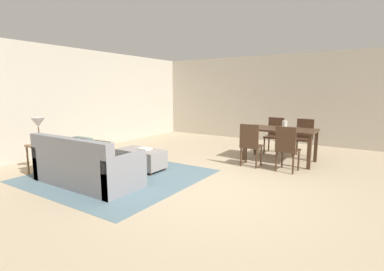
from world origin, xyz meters
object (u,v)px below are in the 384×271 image
(side_table, at_px, (40,151))
(dining_chair_near_right, at_px, (287,146))
(vase_centerpiece, at_px, (285,125))
(book_on_ottoman, at_px, (145,149))
(table_lamp, at_px, (38,123))
(dining_chair_far_left, at_px, (275,133))
(dining_table, at_px, (280,133))
(ottoman_table, at_px, (141,158))
(dining_chair_near_left, at_px, (250,143))
(dining_chair_far_right, at_px, (304,136))
(couch, at_px, (85,167))

(side_table, bearing_deg, dining_chair_near_right, 33.90)
(side_table, distance_m, vase_centerpiece, 5.15)
(book_on_ottoman, bearing_deg, table_lamp, -139.68)
(dining_chair_far_left, bearing_deg, dining_table, -64.98)
(dining_chair_far_left, bearing_deg, dining_chair_near_right, -65.47)
(ottoman_table, height_order, dining_chair_near_left, dining_chair_near_left)
(dining_chair_far_left, height_order, dining_chair_far_right, same)
(couch, relative_size, dining_table, 1.29)
(dining_chair_near_left, bearing_deg, dining_chair_far_left, 89.07)
(dining_chair_far_left, bearing_deg, book_on_ottoman, -120.25)
(dining_table, relative_size, dining_chair_far_right, 1.67)
(ottoman_table, distance_m, vase_centerpiece, 3.26)
(dining_chair_far_left, bearing_deg, dining_chair_far_right, 0.52)
(dining_chair_far_left, relative_size, vase_centerpiece, 5.07)
(couch, relative_size, dining_chair_far_right, 2.16)
(dining_chair_near_left, xyz_separation_m, book_on_ottoman, (-1.73, -1.39, -0.08))
(side_table, height_order, dining_chair_near_left, dining_chair_near_left)
(dining_table, distance_m, vase_centerpiece, 0.21)
(dining_chair_far_right, xyz_separation_m, vase_centerpiece, (-0.27, -0.80, 0.33))
(dining_chair_near_left, bearing_deg, dining_table, 64.23)
(dining_chair_near_left, distance_m, vase_centerpiece, 1.01)
(side_table, distance_m, dining_chair_far_left, 5.42)
(dining_chair_near_left, xyz_separation_m, dining_chair_far_left, (0.03, 1.61, 0.00))
(ottoman_table, bearing_deg, dining_chair_near_right, 29.55)
(table_lamp, bearing_deg, ottoman_table, 40.49)
(dining_chair_far_right, xyz_separation_m, book_on_ottoman, (-2.47, -3.01, -0.08))
(dining_table, xyz_separation_m, vase_centerpiece, (0.08, -0.00, 0.19))
(ottoman_table, xyz_separation_m, side_table, (-1.47, -1.26, 0.22))
(dining_chair_near_right, bearing_deg, ottoman_table, -150.45)
(side_table, bearing_deg, vase_centerpiece, 43.22)
(dining_chair_near_left, bearing_deg, book_on_ottoman, -141.10)
(vase_centerpiece, bearing_deg, book_on_ottoman, -134.91)
(dining_chair_near_left, distance_m, dining_chair_near_right, 0.76)
(dining_chair_near_right, bearing_deg, side_table, -146.10)
(table_lamp, xyz_separation_m, dining_table, (3.66, 3.52, -0.33))
(couch, relative_size, book_on_ottoman, 7.64)
(table_lamp, distance_m, book_on_ottoman, 2.09)
(couch, height_order, ottoman_table, couch)
(table_lamp, height_order, vase_centerpiece, table_lamp)
(dining_table, relative_size, vase_centerpiece, 8.49)
(couch, distance_m, dining_table, 4.21)
(table_lamp, distance_m, dining_chair_near_right, 4.87)
(couch, distance_m, dining_chair_far_right, 5.06)
(ottoman_table, xyz_separation_m, dining_chair_near_left, (1.79, 1.44, 0.28))
(ottoman_table, distance_m, side_table, 1.95)
(dining_chair_far_left, bearing_deg, table_lamp, -127.34)
(side_table, distance_m, dining_chair_far_right, 5.89)
(side_table, height_order, dining_chair_far_left, dining_chair_far_left)
(couch, distance_m, book_on_ottoman, 1.28)
(ottoman_table, distance_m, dining_chair_far_right, 3.98)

